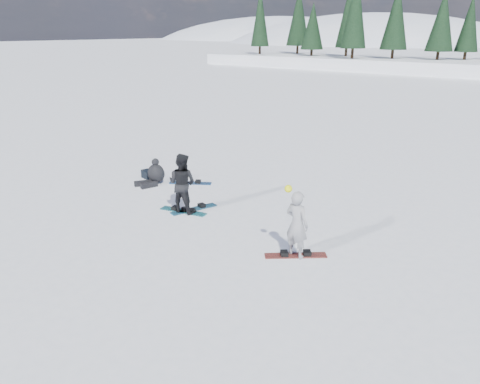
{
  "coord_description": "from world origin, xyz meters",
  "views": [
    {
      "loc": [
        6.49,
        -9.22,
        5.21
      ],
      "look_at": [
        -0.77,
        0.03,
        1.1
      ],
      "focal_mm": 35.0,
      "sensor_mm": 36.0,
      "label": 1
    }
  ],
  "objects_px": {
    "gear_bag": "(148,174)",
    "snowboard_loose_c": "(190,183)",
    "snowboarder_woman": "(297,224)",
    "snowboard_loose_a": "(194,209)",
    "snowboarder_man": "(182,183)",
    "seated_rider": "(155,174)"
  },
  "relations": [
    {
      "from": "gear_bag",
      "to": "snowboard_loose_c",
      "type": "relative_size",
      "value": 0.3
    },
    {
      "from": "snowboarder_man",
      "to": "gear_bag",
      "type": "distance_m",
      "value": 3.85
    },
    {
      "from": "snowboard_loose_a",
      "to": "seated_rider",
      "type": "bearing_deg",
      "value": 87.92
    },
    {
      "from": "snowboard_loose_c",
      "to": "snowboarder_woman",
      "type": "bearing_deg",
      "value": -55.39
    },
    {
      "from": "snowboard_loose_c",
      "to": "snowboarder_man",
      "type": "bearing_deg",
      "value": -83.04
    },
    {
      "from": "gear_bag",
      "to": "snowboard_loose_a",
      "type": "distance_m",
      "value": 3.77
    },
    {
      "from": "gear_bag",
      "to": "snowboard_loose_c",
      "type": "height_order",
      "value": "gear_bag"
    },
    {
      "from": "snowboarder_woman",
      "to": "snowboard_loose_c",
      "type": "bearing_deg",
      "value": -18.94
    },
    {
      "from": "snowboarder_woman",
      "to": "snowboard_loose_a",
      "type": "height_order",
      "value": "snowboarder_woman"
    },
    {
      "from": "snowboarder_woman",
      "to": "snowboarder_man",
      "type": "height_order",
      "value": "snowboarder_woman"
    },
    {
      "from": "seated_rider",
      "to": "gear_bag",
      "type": "height_order",
      "value": "seated_rider"
    },
    {
      "from": "snowboarder_man",
      "to": "snowboard_loose_a",
      "type": "height_order",
      "value": "snowboarder_man"
    },
    {
      "from": "seated_rider",
      "to": "snowboard_loose_c",
      "type": "relative_size",
      "value": 0.79
    },
    {
      "from": "snowboarder_woman",
      "to": "snowboarder_man",
      "type": "distance_m",
      "value": 4.22
    },
    {
      "from": "snowboard_loose_a",
      "to": "snowboard_loose_c",
      "type": "distance_m",
      "value": 2.58
    },
    {
      "from": "snowboard_loose_a",
      "to": "snowboarder_woman",
      "type": "bearing_deg",
      "value": -82.54
    },
    {
      "from": "snowboard_loose_a",
      "to": "snowboard_loose_c",
      "type": "bearing_deg",
      "value": 63.79
    },
    {
      "from": "seated_rider",
      "to": "snowboarder_woman",
      "type": "bearing_deg",
      "value": 10.11
    },
    {
      "from": "snowboard_loose_a",
      "to": "snowboard_loose_c",
      "type": "height_order",
      "value": "same"
    },
    {
      "from": "snowboarder_woman",
      "to": "snowboard_loose_a",
      "type": "relative_size",
      "value": 1.21
    },
    {
      "from": "snowboarder_woman",
      "to": "gear_bag",
      "type": "relative_size",
      "value": 4.02
    },
    {
      "from": "snowboarder_woman",
      "to": "snowboard_loose_c",
      "type": "relative_size",
      "value": 1.21
    }
  ]
}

